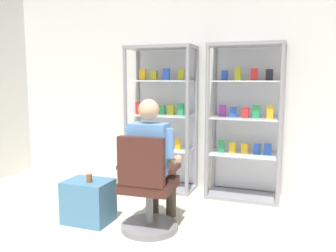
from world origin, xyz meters
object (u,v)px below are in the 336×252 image
(storage_crate, at_px, (89,201))
(display_cabinet_left, at_px, (163,117))
(tea_glass, at_px, (89,178))
(office_chair, at_px, (147,193))
(display_cabinet_right, at_px, (246,121))
(seated_shopkeeper, at_px, (153,157))

(storage_crate, bearing_deg, display_cabinet_left, 78.38)
(storage_crate, distance_m, tea_glass, 0.27)
(display_cabinet_left, bearing_deg, office_chair, -74.76)
(display_cabinet_left, xyz_separation_m, tea_glass, (-0.24, -1.44, -0.49))
(display_cabinet_right, distance_m, office_chair, 1.69)
(office_chair, bearing_deg, storage_crate, 178.30)
(display_cabinet_right, relative_size, seated_shopkeeper, 1.47)
(display_cabinet_left, relative_size, office_chair, 1.98)
(display_cabinet_right, relative_size, office_chair, 1.98)
(office_chair, xyz_separation_m, tea_glass, (-0.63, -0.03, 0.09))
(display_cabinet_right, bearing_deg, office_chair, -116.75)
(display_cabinet_right, distance_m, seated_shopkeeper, 1.47)
(office_chair, bearing_deg, tea_glass, -177.63)
(display_cabinet_right, bearing_deg, display_cabinet_left, 180.00)
(display_cabinet_left, distance_m, display_cabinet_right, 1.10)
(display_cabinet_right, xyz_separation_m, seated_shopkeeper, (-0.72, -1.25, -0.25))
(display_cabinet_right, distance_m, tea_glass, 2.03)
(office_chair, bearing_deg, display_cabinet_right, 63.25)
(storage_crate, height_order, tea_glass, tea_glass)
(display_cabinet_left, height_order, display_cabinet_right, same)
(seated_shopkeeper, xyz_separation_m, tea_glass, (-0.62, -0.19, -0.23))
(seated_shopkeeper, distance_m, storage_crate, 0.84)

